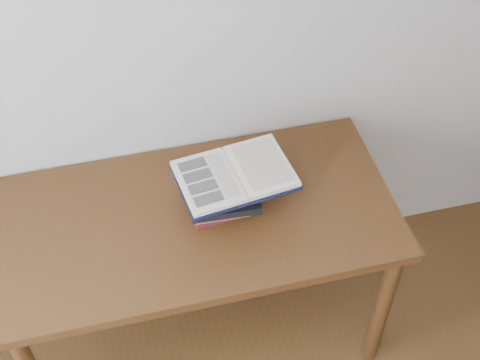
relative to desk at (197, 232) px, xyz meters
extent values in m
cube|color=#BCB8B2|center=(0.02, 0.37, 0.63)|extent=(3.50, 0.04, 2.60)
cube|color=#4E2D13|center=(0.00, 0.00, 0.08)|extent=(1.43, 0.72, 0.04)
cylinder|color=#4E2D13|center=(0.66, -0.30, -0.31)|extent=(0.06, 0.06, 0.73)
cylinder|color=#4E2D13|center=(-0.66, 0.30, -0.31)|extent=(0.06, 0.06, 0.73)
cylinder|color=#4E2D13|center=(0.66, 0.30, -0.31)|extent=(0.06, 0.06, 0.73)
cube|color=#5A1626|center=(0.10, 0.02, 0.11)|extent=(0.25, 0.18, 0.03)
cube|color=tan|center=(0.09, 0.00, 0.14)|extent=(0.20, 0.15, 0.03)
cube|color=black|center=(0.10, 0.00, 0.17)|extent=(0.25, 0.20, 0.03)
cube|color=#18264A|center=(0.11, 0.02, 0.20)|extent=(0.21, 0.17, 0.03)
cube|color=tan|center=(0.10, 0.03, 0.23)|extent=(0.23, 0.16, 0.03)
cube|color=black|center=(0.15, 0.01, 0.25)|extent=(0.43, 0.32, 0.01)
cube|color=beige|center=(0.05, 0.00, 0.26)|extent=(0.22, 0.28, 0.02)
cube|color=beige|center=(0.24, 0.03, 0.26)|extent=(0.22, 0.28, 0.02)
cylinder|color=beige|center=(0.15, 0.01, 0.26)|extent=(0.05, 0.26, 0.01)
cube|color=black|center=(0.01, 0.08, 0.27)|extent=(0.10, 0.06, 0.00)
cube|color=black|center=(0.02, 0.03, 0.27)|extent=(0.10, 0.06, 0.00)
cube|color=black|center=(0.03, -0.03, 0.27)|extent=(0.10, 0.06, 0.00)
cube|color=black|center=(0.03, -0.08, 0.27)|extent=(0.10, 0.06, 0.00)
cube|color=silver|center=(0.11, 0.01, 0.27)|extent=(0.08, 0.22, 0.00)
cube|color=silver|center=(0.25, 0.03, 0.27)|extent=(0.18, 0.24, 0.00)
camera|label=1|loc=(-0.21, -1.51, 1.94)|focal=50.00mm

